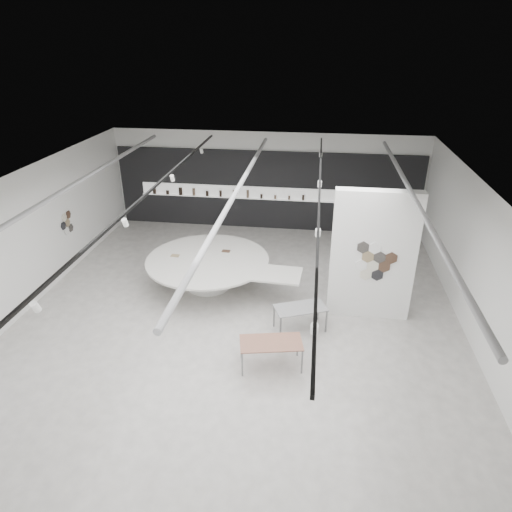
# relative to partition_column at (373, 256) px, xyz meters

# --- Properties ---
(room) EXTENTS (12.02, 14.02, 3.82)m
(room) POSITION_rel_partition_column_xyz_m (-3.59, -1.00, 0.27)
(room) COLOR beige
(room) RESTS_ON ground
(back_wall_display) EXTENTS (11.80, 0.27, 3.10)m
(back_wall_display) POSITION_rel_partition_column_xyz_m (-3.59, 5.94, -0.26)
(back_wall_display) COLOR black
(back_wall_display) RESTS_ON ground
(partition_column) EXTENTS (2.20, 0.38, 3.60)m
(partition_column) POSITION_rel_partition_column_xyz_m (0.00, 0.00, 0.00)
(partition_column) COLOR white
(partition_column) RESTS_ON ground
(display_island) EXTENTS (4.87, 3.95, 0.95)m
(display_island) POSITION_rel_partition_column_xyz_m (-4.64, 0.92, -1.18)
(display_island) COLOR white
(display_island) RESTS_ON ground
(sample_table_wood) EXTENTS (1.55, 0.99, 0.67)m
(sample_table_wood) POSITION_rel_partition_column_xyz_m (-2.41, -2.57, -1.18)
(sample_table_wood) COLOR #8B5947
(sample_table_wood) RESTS_ON ground
(sample_table_stone) EXTENTS (1.47, 1.11, 0.68)m
(sample_table_stone) POSITION_rel_partition_column_xyz_m (-1.81, -1.00, -1.18)
(sample_table_stone) COLOR gray
(sample_table_stone) RESTS_ON ground
(kitchen_counter) EXTENTS (1.69, 0.66, 1.33)m
(kitchen_counter) POSITION_rel_partition_column_xyz_m (0.06, 5.52, -1.32)
(kitchen_counter) COLOR white
(kitchen_counter) RESTS_ON ground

